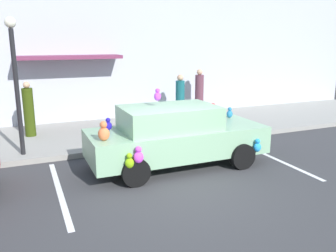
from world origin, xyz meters
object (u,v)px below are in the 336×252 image
(street_lamp_post, at_px, (15,72))
(pedestrian_walking_past, at_px, (180,98))
(teddy_bear_on_sidewalk, at_px, (146,125))
(plush_covered_car, at_px, (175,136))
(pedestrian_near_shopfront, at_px, (29,111))
(pedestrian_by_lamp, at_px, (199,94))

(street_lamp_post, xyz_separation_m, pedestrian_walking_past, (5.71, 2.37, -1.39))
(teddy_bear_on_sidewalk, bearing_deg, plush_covered_car, -92.37)
(teddy_bear_on_sidewalk, height_order, pedestrian_walking_past, pedestrian_walking_past)
(teddy_bear_on_sidewalk, height_order, street_lamp_post, street_lamp_post)
(plush_covered_car, height_order, teddy_bear_on_sidewalk, plush_covered_car)
(street_lamp_post, height_order, pedestrian_walking_past, street_lamp_post)
(teddy_bear_on_sidewalk, xyz_separation_m, pedestrian_near_shopfront, (-3.38, 1.48, 0.45))
(pedestrian_walking_past, bearing_deg, plush_covered_car, -116.31)
(teddy_bear_on_sidewalk, bearing_deg, pedestrian_walking_past, 42.94)
(plush_covered_car, distance_m, teddy_bear_on_sidewalk, 2.48)
(street_lamp_post, bearing_deg, teddy_bear_on_sidewalk, 6.92)
(street_lamp_post, bearing_deg, pedestrian_walking_past, 22.49)
(street_lamp_post, bearing_deg, plush_covered_car, -29.68)
(plush_covered_car, relative_size, street_lamp_post, 1.26)
(plush_covered_car, height_order, street_lamp_post, street_lamp_post)
(plush_covered_car, relative_size, pedestrian_near_shopfront, 2.58)
(plush_covered_car, bearing_deg, pedestrian_by_lamp, 56.15)
(plush_covered_car, xyz_separation_m, street_lamp_post, (-3.55, 2.02, 1.55))
(pedestrian_walking_past, xyz_separation_m, pedestrian_by_lamp, (1.04, 0.40, 0.07))
(teddy_bear_on_sidewalk, relative_size, pedestrian_by_lamp, 0.41)
(teddy_bear_on_sidewalk, xyz_separation_m, pedestrian_walking_past, (2.07, 1.92, 0.45))
(plush_covered_car, bearing_deg, street_lamp_post, 150.32)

